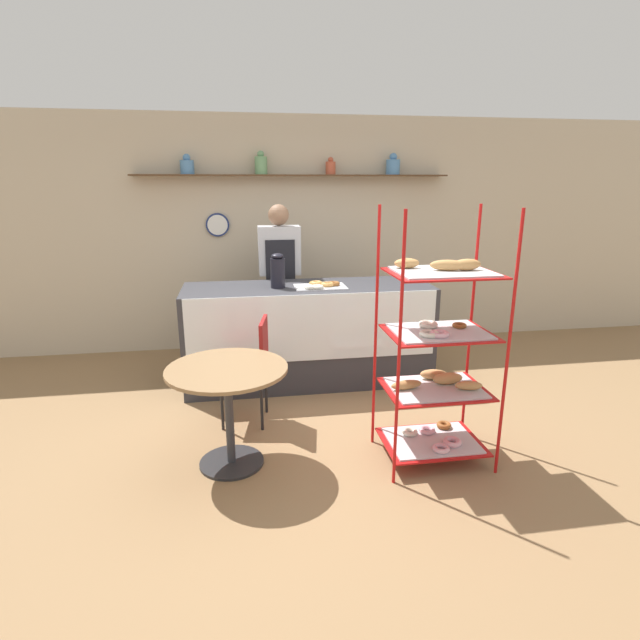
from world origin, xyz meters
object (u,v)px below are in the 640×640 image
object	(u,v)px
cafe_chair	(253,359)
donut_tray_counter	(321,285)
person_worker	(280,279)
coffee_carafe	(278,271)
pastry_rack	(437,357)
cafe_table	(228,391)

from	to	relation	value
cafe_chair	donut_tray_counter	bearing A→B (deg)	146.84
donut_tray_counter	person_worker	bearing A→B (deg)	117.82
coffee_carafe	donut_tray_counter	xyz separation A→B (m)	(0.40, -0.06, -0.14)
cafe_chair	donut_tray_counter	xyz separation A→B (m)	(0.68, 0.74, 0.45)
donut_tray_counter	pastry_rack	bearing A→B (deg)	-68.90
pastry_rack	donut_tray_counter	world-z (taller)	pastry_rack
cafe_chair	cafe_table	bearing A→B (deg)	-7.15
pastry_rack	person_worker	world-z (taller)	pastry_rack
person_worker	cafe_chair	bearing A→B (deg)	-104.00
pastry_rack	coffee_carafe	bearing A→B (deg)	122.11
pastry_rack	donut_tray_counter	xyz separation A→B (m)	(-0.58, 1.52, 0.23)
cafe_table	cafe_chair	world-z (taller)	cafe_chair
pastry_rack	cafe_chair	distance (m)	1.50
person_worker	cafe_chair	size ratio (longest dim) A/B	1.94
coffee_carafe	donut_tray_counter	world-z (taller)	coffee_carafe
pastry_rack	person_worker	size ratio (longest dim) A/B	1.05
person_worker	coffee_carafe	world-z (taller)	person_worker
coffee_carafe	donut_tray_counter	size ratio (longest dim) A/B	0.67
cafe_chair	coffee_carafe	bearing A→B (deg)	170.42
cafe_chair	coffee_carafe	xyz separation A→B (m)	(0.28, 0.80, 0.59)
cafe_table	cafe_chair	bearing A→B (deg)	73.16
cafe_chair	coffee_carafe	distance (m)	1.03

